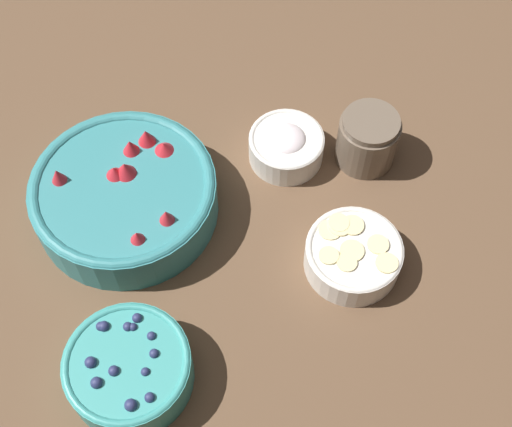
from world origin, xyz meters
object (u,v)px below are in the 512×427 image
at_px(bowl_strawberries, 125,194).
at_px(bowl_blueberries, 129,368).
at_px(bowl_bananas, 353,254).
at_px(jar_chocolate, 367,140).
at_px(bowl_cream, 286,145).

relative_size(bowl_strawberries, bowl_blueberries, 1.66).
xyz_separation_m(bowl_bananas, jar_chocolate, (-0.07, -0.18, 0.01)).
xyz_separation_m(bowl_blueberries, bowl_cream, (-0.27, -0.30, -0.01)).
bearing_deg(bowl_cream, bowl_blueberries, 48.08).
height_order(bowl_blueberries, jar_chocolate, jar_chocolate).
height_order(bowl_blueberries, bowl_bananas, bowl_blueberries).
relative_size(bowl_blueberries, bowl_cream, 1.41).
bearing_deg(jar_chocolate, bowl_strawberries, 3.70).
height_order(bowl_cream, jar_chocolate, jar_chocolate).
xyz_separation_m(bowl_blueberries, jar_chocolate, (-0.39, -0.28, 0.00)).
bearing_deg(bowl_blueberries, bowl_cream, -131.92).
height_order(bowl_bananas, jar_chocolate, jar_chocolate).
bearing_deg(bowl_blueberries, jar_chocolate, -144.48).
bearing_deg(bowl_cream, bowl_strawberries, 10.84).
distance_m(bowl_bananas, bowl_cream, 0.20).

